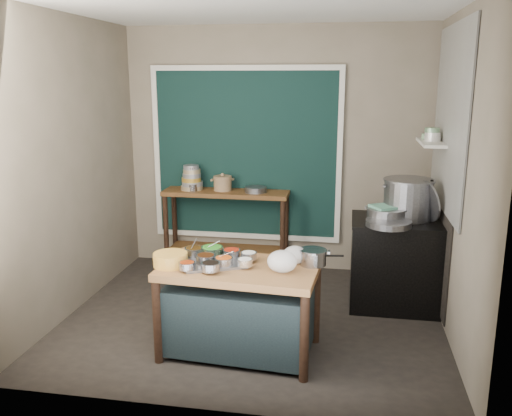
% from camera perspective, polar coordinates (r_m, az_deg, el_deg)
% --- Properties ---
extents(floor, '(3.50, 3.00, 0.02)m').
position_cam_1_polar(floor, '(5.25, -0.30, -11.56)').
color(floor, black).
rests_on(floor, ground).
extents(back_wall, '(3.50, 0.02, 2.80)m').
position_cam_1_polar(back_wall, '(6.30, 2.13, 6.07)').
color(back_wall, '#796D5D').
rests_on(back_wall, floor).
extents(left_wall, '(0.02, 3.00, 2.80)m').
position_cam_1_polar(left_wall, '(5.42, -19.00, 4.11)').
color(left_wall, '#796D5D').
rests_on(left_wall, floor).
extents(right_wall, '(0.02, 3.00, 2.80)m').
position_cam_1_polar(right_wall, '(4.84, 20.67, 2.92)').
color(right_wall, '#796D5D').
rests_on(right_wall, floor).
extents(ceiling, '(3.50, 3.00, 0.02)m').
position_cam_1_polar(ceiling, '(4.79, -0.35, 20.62)').
color(ceiling, '#796D5D').
rests_on(ceiling, back_wall).
extents(curtain_panel, '(2.10, 0.02, 1.90)m').
position_cam_1_polar(curtain_panel, '(6.33, -1.08, 5.64)').
color(curtain_panel, black).
rests_on(curtain_panel, back_wall).
extents(curtain_frame, '(2.22, 0.03, 2.02)m').
position_cam_1_polar(curtain_frame, '(6.32, -1.10, 5.63)').
color(curtain_frame, beige).
rests_on(curtain_frame, back_wall).
extents(tile_panel, '(0.02, 1.70, 1.70)m').
position_cam_1_polar(tile_panel, '(5.32, 19.75, 8.78)').
color(tile_panel, '#B2B2AA').
rests_on(tile_panel, right_wall).
extents(soot_patch, '(0.01, 1.30, 1.30)m').
position_cam_1_polar(soot_patch, '(5.62, 18.71, -2.89)').
color(soot_patch, black).
rests_on(soot_patch, right_wall).
extents(wall_shelf, '(0.22, 0.70, 0.03)m').
position_cam_1_polar(wall_shelf, '(5.62, 17.99, 6.56)').
color(wall_shelf, beige).
rests_on(wall_shelf, right_wall).
extents(prep_table, '(1.30, 0.81, 0.75)m').
position_cam_1_polar(prep_table, '(4.50, -1.73, -10.64)').
color(prep_table, olive).
rests_on(prep_table, floor).
extents(back_counter, '(1.45, 0.40, 0.95)m').
position_cam_1_polar(back_counter, '(6.37, -3.14, -2.38)').
color(back_counter, brown).
rests_on(back_counter, floor).
extents(stove_block, '(0.90, 0.68, 0.85)m').
position_cam_1_polar(stove_block, '(5.55, 14.65, -5.76)').
color(stove_block, black).
rests_on(stove_block, floor).
extents(stove_top, '(0.92, 0.69, 0.03)m').
position_cam_1_polar(stove_top, '(5.43, 14.92, -1.37)').
color(stove_top, black).
rests_on(stove_top, stove_block).
extents(condiment_tray, '(0.59, 0.52, 0.02)m').
position_cam_1_polar(condiment_tray, '(4.41, -4.46, -5.79)').
color(condiment_tray, gray).
rests_on(condiment_tray, prep_table).
extents(condiment_bowls, '(0.61, 0.52, 0.07)m').
position_cam_1_polar(condiment_bowls, '(4.42, -4.31, -5.18)').
color(condiment_bowls, gray).
rests_on(condiment_bowls, condiment_tray).
extents(yellow_basin, '(0.34, 0.34, 0.11)m').
position_cam_1_polar(yellow_basin, '(4.41, -9.00, -5.36)').
color(yellow_basin, gold).
rests_on(yellow_basin, prep_table).
extents(saucepan, '(0.26, 0.26, 0.13)m').
position_cam_1_polar(saucepan, '(4.40, 6.00, -5.16)').
color(saucepan, gray).
rests_on(saucepan, prep_table).
extents(plastic_bag_a, '(0.26, 0.23, 0.17)m').
position_cam_1_polar(plastic_bag_a, '(4.21, 2.77, -5.64)').
color(plastic_bag_a, white).
rests_on(plastic_bag_a, prep_table).
extents(plastic_bag_b, '(0.24, 0.22, 0.15)m').
position_cam_1_polar(plastic_bag_b, '(4.41, 4.13, -4.93)').
color(plastic_bag_b, white).
rests_on(plastic_bag_b, prep_table).
extents(bowl_stack, '(0.26, 0.26, 0.29)m').
position_cam_1_polar(bowl_stack, '(6.35, -6.75, 3.07)').
color(bowl_stack, tan).
rests_on(bowl_stack, back_counter).
extents(utensil_cup, '(0.17, 0.17, 0.08)m').
position_cam_1_polar(utensil_cup, '(6.30, -6.67, 2.21)').
color(utensil_cup, gray).
rests_on(utensil_cup, back_counter).
extents(ceramic_crock, '(0.29, 0.29, 0.15)m').
position_cam_1_polar(ceramic_crock, '(6.27, -3.54, 2.53)').
color(ceramic_crock, olive).
rests_on(ceramic_crock, back_counter).
extents(wide_bowl, '(0.28, 0.28, 0.06)m').
position_cam_1_polar(wide_bowl, '(6.16, -0.04, 1.95)').
color(wide_bowl, gray).
rests_on(wide_bowl, back_counter).
extents(stock_pot, '(0.64, 0.64, 0.39)m').
position_cam_1_polar(stock_pot, '(5.46, 15.70, 0.93)').
color(stock_pot, gray).
rests_on(stock_pot, stove_top).
extents(pot_lid, '(0.25, 0.42, 0.40)m').
position_cam_1_polar(pot_lid, '(5.40, 17.68, 0.71)').
color(pot_lid, gray).
rests_on(pot_lid, stove_top).
extents(steamer, '(0.51, 0.51, 0.13)m').
position_cam_1_polar(steamer, '(5.34, 13.60, -0.64)').
color(steamer, gray).
rests_on(steamer, stove_top).
extents(green_cloth, '(0.36, 0.34, 0.02)m').
position_cam_1_polar(green_cloth, '(5.32, 13.65, 0.16)').
color(green_cloth, '#48846D').
rests_on(green_cloth, steamer).
extents(shallow_pan, '(0.56, 0.56, 0.06)m').
position_cam_1_polar(shallow_pan, '(5.17, 13.78, -1.56)').
color(shallow_pan, gray).
rests_on(shallow_pan, stove_top).
extents(shelf_bowl_stack, '(0.16, 0.16, 0.13)m').
position_cam_1_polar(shelf_bowl_stack, '(5.61, 18.06, 7.33)').
color(shelf_bowl_stack, silver).
rests_on(shelf_bowl_stack, wall_shelf).
extents(shelf_bowl_green, '(0.21, 0.21, 0.06)m').
position_cam_1_polar(shelf_bowl_green, '(5.78, 17.81, 7.18)').
color(shelf_bowl_green, gray).
rests_on(shelf_bowl_green, wall_shelf).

